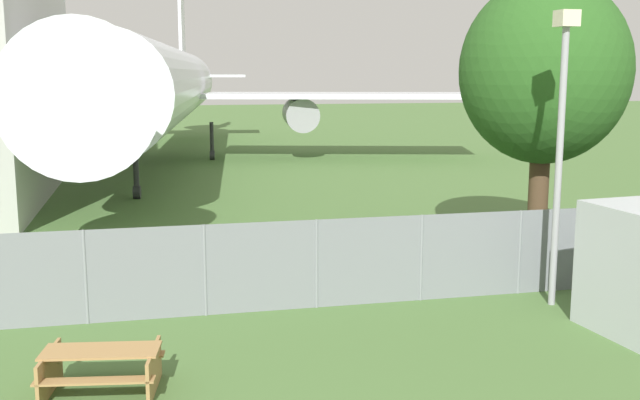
% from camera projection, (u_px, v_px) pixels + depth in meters
% --- Properties ---
extents(perimeter_fence, '(56.07, 0.07, 2.08)m').
position_uv_depth(perimeter_fence, '(317.00, 264.00, 17.17)').
color(perimeter_fence, gray).
rests_on(perimeter_fence, ground).
extents(airplane, '(39.34, 48.77, 13.81)m').
position_uv_depth(airplane, '(163.00, 86.00, 44.14)').
color(airplane, white).
rests_on(airplane, ground).
extents(picnic_bench_near_cabin, '(2.14, 1.68, 0.76)m').
position_uv_depth(picnic_bench_near_cabin, '(102.00, 365.00, 12.67)').
color(picnic_bench_near_cabin, '#A37A47').
rests_on(picnic_bench_near_cabin, ground).
extents(tree_near_hangar, '(4.72, 4.72, 8.02)m').
position_uv_depth(tree_near_hangar, '(544.00, 72.00, 20.87)').
color(tree_near_hangar, '#4C3823').
rests_on(tree_near_hangar, ground).
extents(light_mast, '(0.44, 0.44, 6.73)m').
position_uv_depth(light_mast, '(561.00, 126.00, 16.87)').
color(light_mast, '#99999E').
rests_on(light_mast, ground).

